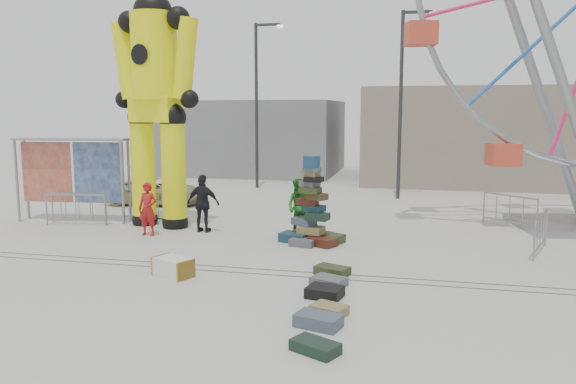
% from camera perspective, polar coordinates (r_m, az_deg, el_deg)
% --- Properties ---
extents(ground, '(90.00, 90.00, 0.00)m').
position_cam_1_polar(ground, '(12.96, -4.42, -9.01)').
color(ground, '#9E9E99').
rests_on(ground, ground).
extents(track_line_near, '(40.00, 0.04, 0.01)m').
position_cam_1_polar(track_line_near, '(13.51, -3.66, -8.26)').
color(track_line_near, '#47443F').
rests_on(track_line_near, ground).
extents(track_line_far, '(40.00, 0.04, 0.01)m').
position_cam_1_polar(track_line_far, '(13.87, -3.19, -7.80)').
color(track_line_far, '#47443F').
rests_on(track_line_far, ground).
extents(building_right, '(12.00, 8.00, 5.00)m').
position_cam_1_polar(building_right, '(32.00, 18.84, 5.46)').
color(building_right, gray).
rests_on(building_right, ground).
extents(building_left, '(10.00, 8.00, 4.40)m').
position_cam_1_polar(building_left, '(35.21, -3.18, 5.63)').
color(building_left, gray).
rests_on(building_left, ground).
extents(lamp_post_right, '(1.41, 0.25, 8.00)m').
position_cam_1_polar(lamp_post_right, '(24.82, 11.60, 9.61)').
color(lamp_post_right, '#2D2D30').
rests_on(lamp_post_right, ground).
extents(lamp_post_left, '(1.41, 0.25, 8.00)m').
position_cam_1_polar(lamp_post_left, '(27.87, -3.04, 9.61)').
color(lamp_post_left, '#2D2D30').
rests_on(lamp_post_left, ground).
extents(suitcase_tower, '(1.98, 1.64, 2.56)m').
position_cam_1_polar(suitcase_tower, '(16.42, 2.41, -2.70)').
color(suitcase_tower, '#193B4B').
rests_on(suitcase_tower, ground).
extents(crash_test_dummy, '(3.37, 1.48, 8.43)m').
position_cam_1_polar(crash_test_dummy, '(18.98, -13.30, 9.89)').
color(crash_test_dummy, black).
rests_on(crash_test_dummy, ground).
extents(banner_scaffold, '(4.05, 1.06, 2.90)m').
position_cam_1_polar(banner_scaffold, '(20.74, -21.10, 3.14)').
color(banner_scaffold, gray).
rests_on(banner_scaffold, ground).
extents(steamer_trunk, '(1.06, 0.87, 0.43)m').
position_cam_1_polar(steamer_trunk, '(13.50, -11.60, -7.49)').
color(steamer_trunk, silver).
rests_on(steamer_trunk, ground).
extents(row_case_0, '(0.91, 0.72, 0.20)m').
position_cam_1_polar(row_case_0, '(13.42, 4.52, -7.95)').
color(row_case_0, '#303C1E').
rests_on(row_case_0, ground).
extents(row_case_1, '(0.88, 0.76, 0.19)m').
position_cam_1_polar(row_case_1, '(12.62, 4.16, -9.03)').
color(row_case_1, '#585960').
rests_on(row_case_1, ground).
extents(row_case_2, '(0.82, 0.70, 0.23)m').
position_cam_1_polar(row_case_2, '(11.85, 3.75, -10.11)').
color(row_case_2, black).
rests_on(row_case_2, ground).
extents(row_case_3, '(0.79, 0.68, 0.19)m').
position_cam_1_polar(row_case_3, '(10.92, 4.19, -11.85)').
color(row_case_3, olive).
rests_on(row_case_3, ground).
extents(row_case_4, '(0.92, 0.70, 0.24)m').
position_cam_1_polar(row_case_4, '(10.33, 3.09, -12.90)').
color(row_case_4, '#465465').
rests_on(row_case_4, ground).
extents(row_case_5, '(0.89, 0.75, 0.19)m').
position_cam_1_polar(row_case_5, '(9.35, 2.78, -15.42)').
color(row_case_5, '#192D22').
rests_on(row_case_5, ground).
extents(barricade_dummy_a, '(1.98, 0.46, 1.10)m').
position_cam_1_polar(barricade_dummy_a, '(20.15, -20.76, -1.66)').
color(barricade_dummy_a, gray).
rests_on(barricade_dummy_a, ground).
extents(barricade_dummy_b, '(2.00, 0.18, 1.10)m').
position_cam_1_polar(barricade_dummy_b, '(20.43, -20.47, -1.51)').
color(barricade_dummy_b, gray).
rests_on(barricade_dummy_b, ground).
extents(barricade_dummy_c, '(1.99, 0.43, 1.10)m').
position_cam_1_polar(barricade_dummy_c, '(19.92, -14.22, -1.48)').
color(barricade_dummy_c, gray).
rests_on(barricade_dummy_c, ground).
extents(barricade_wheel_front, '(0.76, 1.92, 1.10)m').
position_cam_1_polar(barricade_wheel_front, '(16.70, 24.28, -3.84)').
color(barricade_wheel_front, gray).
rests_on(barricade_wheel_front, ground).
extents(barricade_wheel_back, '(1.53, 1.43, 1.10)m').
position_cam_1_polar(barricade_wheel_back, '(20.01, 21.57, -1.77)').
color(barricade_wheel_back, gray).
rests_on(barricade_wheel_back, ground).
extents(pedestrian_red, '(0.62, 0.42, 1.66)m').
position_cam_1_polar(pedestrian_red, '(17.83, -14.06, -1.69)').
color(pedestrian_red, '#A41717').
rests_on(pedestrian_red, ground).
extents(pedestrian_green, '(1.03, 0.91, 1.77)m').
position_cam_1_polar(pedestrian_green, '(17.31, 1.17, -1.56)').
color(pedestrian_green, '#186218').
rests_on(pedestrian_green, ground).
extents(pedestrian_black, '(1.10, 0.49, 1.84)m').
position_cam_1_polar(pedestrian_black, '(17.96, -8.61, -1.17)').
color(pedestrian_black, black).
rests_on(pedestrian_black, ground).
extents(parked_suv, '(4.01, 2.02, 1.09)m').
position_cam_1_polar(parked_suv, '(23.74, -13.29, 0.09)').
color(parked_suv, tan).
rests_on(parked_suv, ground).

